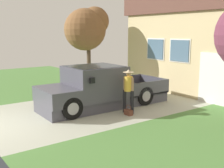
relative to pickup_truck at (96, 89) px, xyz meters
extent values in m
cube|color=#B2B5A0|center=(-0.08, 0.02, -0.80)|extent=(5.20, 9.00, 0.06)
cube|color=#52843E|center=(-8.68, 0.02, -0.80)|extent=(12.00, 9.00, 0.06)
cube|color=#464651|center=(0.01, 0.43, -0.56)|extent=(1.89, 5.54, 0.42)
cube|color=#464651|center=(0.00, -0.09, 0.30)|extent=(1.97, 2.17, 1.29)
cube|color=#1E2833|center=(0.00, -0.09, 0.68)|extent=(1.73, 1.99, 0.54)
cube|color=#464651|center=(-0.04, -1.74, -0.06)|extent=(1.95, 1.22, 0.59)
cube|color=black|center=(0.04, 2.08, -0.32)|extent=(1.97, 2.24, 0.06)
cube|color=#464651|center=(0.98, 2.06, -0.06)|extent=(0.11, 2.20, 0.58)
cube|color=#464651|center=(-0.89, 2.10, -0.06)|extent=(0.11, 2.20, 0.58)
cube|color=#464651|center=(0.07, 3.15, -0.06)|extent=(1.92, 0.10, 0.58)
cube|color=black|center=(1.04, -0.85, 0.58)|extent=(0.10, 0.18, 0.20)
cylinder|color=black|center=(0.80, -1.58, -0.37)|extent=(0.28, 0.81, 0.80)
cylinder|color=#9E9EA3|center=(0.80, -1.58, -0.37)|extent=(0.29, 0.45, 0.44)
cylinder|color=black|center=(-0.86, -1.54, -0.37)|extent=(0.28, 0.81, 0.80)
cylinder|color=#9E9EA3|center=(-0.86, -1.54, -0.37)|extent=(0.29, 0.45, 0.44)
cylinder|color=black|center=(0.87, 1.84, -0.37)|extent=(0.28, 0.81, 0.80)
cylinder|color=#9E9EA3|center=(0.87, 1.84, -0.37)|extent=(0.29, 0.45, 0.44)
cylinder|color=black|center=(-0.79, 1.87, -0.37)|extent=(0.28, 0.81, 0.80)
cylinder|color=#9E9EA3|center=(-0.79, 1.87, -0.37)|extent=(0.29, 0.45, 0.44)
cylinder|color=black|center=(1.56, 0.57, -0.33)|extent=(0.13, 0.13, 0.88)
cylinder|color=black|center=(1.22, 0.48, -0.33)|extent=(0.13, 0.13, 0.88)
cylinder|color=gold|center=(1.39, 0.53, 0.36)|extent=(0.31, 0.31, 0.56)
cylinder|color=tan|center=(1.57, 0.58, 0.28)|extent=(0.09, 0.09, 0.66)
cylinder|color=tan|center=(1.21, 0.48, 0.28)|extent=(0.09, 0.09, 0.66)
sphere|color=tan|center=(1.39, 0.53, 0.76)|extent=(0.20, 0.20, 0.20)
cylinder|color=#D1B78E|center=(1.39, 0.53, 0.80)|extent=(0.42, 0.42, 0.01)
cone|color=#D1B78E|center=(1.39, 0.53, 0.86)|extent=(0.21, 0.21, 0.11)
cube|color=brown|center=(1.61, 0.36, -0.67)|extent=(0.32, 0.18, 0.20)
torus|color=brown|center=(1.61, 0.36, -0.52)|extent=(0.30, 0.02, 0.30)
cube|color=slate|center=(0.53, 4.35, 1.41)|extent=(1.10, 0.05, 1.00)
cube|color=silver|center=(0.53, 4.36, 1.41)|extent=(1.23, 0.02, 1.12)
cube|color=slate|center=(-1.07, 4.35, 1.41)|extent=(1.10, 0.05, 1.00)
cube|color=silver|center=(-1.07, 4.36, 1.41)|extent=(1.23, 0.02, 1.12)
cylinder|color=brown|center=(-4.31, 2.31, 0.53)|extent=(0.23, 0.23, 2.60)
sphere|color=brown|center=(-4.07, 2.60, 2.89)|extent=(1.58, 1.58, 1.58)
sphere|color=brown|center=(-4.20, 2.03, 2.42)|extent=(2.31, 2.31, 2.31)
cube|color=#286B38|center=(-3.48, 3.00, -0.26)|extent=(0.58, 0.68, 0.84)
cube|color=#1C4A27|center=(-3.48, 3.00, 0.21)|extent=(0.60, 0.71, 0.10)
cylinder|color=black|center=(-3.70, 2.73, -0.68)|extent=(0.05, 0.18, 0.18)
cylinder|color=black|center=(-3.26, 2.73, -0.68)|extent=(0.05, 0.18, 0.18)
camera|label=1|loc=(9.41, -6.13, 2.26)|focal=45.24mm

